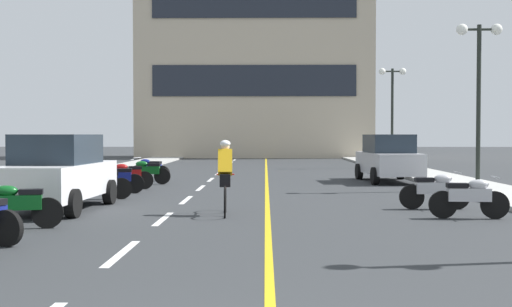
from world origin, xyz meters
The scene contains 29 objects.
ground_plane centered at (0.00, 21.00, 0.00)m, with size 140.00×140.00×0.00m, color #2D3033.
curb_left centered at (-7.20, 24.00, 0.06)m, with size 2.40×72.00×0.12m, color #A8A8A3.
curb_right centered at (7.20, 24.00, 0.06)m, with size 2.40×72.00×0.12m, color #A8A8A3.
lane_dash_1 centered at (-2.00, 6.00, 0.00)m, with size 0.14×2.20×0.01m, color silver.
lane_dash_2 centered at (-2.00, 10.00, 0.00)m, with size 0.14×2.20×0.01m, color silver.
lane_dash_3 centered at (-2.00, 14.00, 0.00)m, with size 0.14×2.20×0.01m, color silver.
lane_dash_4 centered at (-2.00, 18.00, 0.00)m, with size 0.14×2.20×0.01m, color silver.
lane_dash_5 centered at (-2.00, 22.00, 0.00)m, with size 0.14×2.20×0.01m, color silver.
lane_dash_6 centered at (-2.00, 26.00, 0.00)m, with size 0.14×2.20×0.01m, color silver.
lane_dash_7 centered at (-2.00, 30.00, 0.00)m, with size 0.14×2.20×0.01m, color silver.
lane_dash_8 centered at (-2.00, 34.00, 0.00)m, with size 0.14×2.20×0.01m, color silver.
lane_dash_9 centered at (-2.00, 38.00, 0.00)m, with size 0.14×2.20×0.01m, color silver.
lane_dash_10 centered at (-2.00, 42.00, 0.00)m, with size 0.14×2.20×0.01m, color silver.
lane_dash_11 centered at (-2.00, 46.00, 0.00)m, with size 0.14×2.20×0.01m, color silver.
centre_line_yellow centered at (0.25, 24.00, 0.00)m, with size 0.12×66.00×0.01m, color gold.
office_building centered at (-0.65, 48.13, 9.83)m, with size 18.36×6.37×19.66m.
street_lamp_mid centered at (7.05, 17.01, 3.94)m, with size 1.46×0.36×5.24m.
street_lamp_far centered at (7.02, 30.93, 3.96)m, with size 1.46×0.36×5.27m.
parked_car_near centered at (-4.78, 11.56, 0.92)m, with size 2.06×4.27×1.82m.
parked_car_mid centered at (4.93, 20.98, 0.92)m, with size 2.12×4.29×1.82m.
motorcycle_3 centered at (-4.56, 8.43, 0.47)m, with size 1.67×0.70×0.92m.
motorcycle_4 centered at (4.60, 10.14, 0.47)m, with size 1.70×0.60×0.92m.
motorcycle_5 centered at (4.33, 11.89, 0.47)m, with size 1.70×0.60×0.92m.
motorcycle_6 centered at (-4.40, 14.08, 0.47)m, with size 1.67×0.68×0.92m.
motorcycle_7 centered at (-4.40, 15.90, 0.47)m, with size 1.69×0.60×0.92m.
motorcycle_8 centered at (-4.37, 17.37, 0.47)m, with size 1.68×0.66×0.92m.
motorcycle_9 centered at (-4.13, 19.61, 0.47)m, with size 1.70×0.60×0.92m.
motorcycle_10 centered at (-4.36, 21.42, 0.47)m, with size 1.66×0.75×0.92m.
cyclist_rider centered at (-0.71, 10.75, 0.89)m, with size 0.42×1.77×1.71m.
Camera 1 is at (0.20, -3.75, 1.82)m, focal length 45.13 mm.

